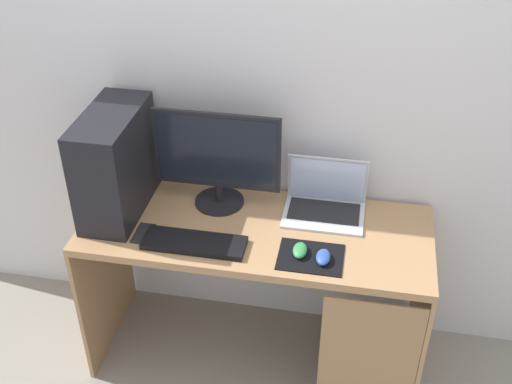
{
  "coord_description": "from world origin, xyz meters",
  "views": [
    {
      "loc": [
        0.39,
        -2.09,
        2.42
      ],
      "look_at": [
        0.0,
        0.0,
        0.96
      ],
      "focal_mm": 44.54,
      "sensor_mm": 36.0,
      "label": 1
    }
  ],
  "objects": [
    {
      "name": "pc_tower",
      "position": [
        -0.61,
        0.03,
        1.01
      ],
      "size": [
        0.21,
        0.47,
        0.46
      ],
      "primitive_type": "cube",
      "color": "black",
      "rests_on": "desk"
    },
    {
      "name": "desk",
      "position": [
        0.02,
        -0.01,
        0.62
      ],
      "size": [
        1.48,
        0.59,
        0.78
      ],
      "color": "#A37A51",
      "rests_on": "ground_plane"
    },
    {
      "name": "wall_back",
      "position": [
        0.0,
        0.33,
        1.3
      ],
      "size": [
        4.0,
        0.05,
        2.6
      ],
      "color": "silver",
      "rests_on": "ground_plane"
    },
    {
      "name": "ground_plane",
      "position": [
        0.0,
        0.0,
        0.0
      ],
      "size": [
        8.0,
        8.0,
        0.0
      ],
      "primitive_type": "plane",
      "color": "gray"
    },
    {
      "name": "mouse_left",
      "position": [
        0.2,
        -0.14,
        0.8
      ],
      "size": [
        0.06,
        0.1,
        0.03
      ],
      "primitive_type": "ellipsoid",
      "color": "#338C4C",
      "rests_on": "mousepad"
    },
    {
      "name": "cell_phone",
      "position": [
        -0.45,
        -0.14,
        0.78
      ],
      "size": [
        0.07,
        0.13,
        0.01
      ],
      "primitive_type": "cube",
      "color": "#232326",
      "rests_on": "desk"
    },
    {
      "name": "laptop",
      "position": [
        0.27,
        0.17,
        0.83
      ],
      "size": [
        0.35,
        0.24,
        0.24
      ],
      "color": "#B7BCC6",
      "rests_on": "desk"
    },
    {
      "name": "keyboard",
      "position": [
        -0.22,
        -0.16,
        0.79
      ],
      "size": [
        0.42,
        0.14,
        0.02
      ],
      "primitive_type": "cube",
      "color": "black",
      "rests_on": "desk"
    },
    {
      "name": "monitor",
      "position": [
        -0.19,
        0.14,
        1.01
      ],
      "size": [
        0.55,
        0.22,
        0.45
      ],
      "color": "black",
      "rests_on": "desk"
    },
    {
      "name": "mouse_right",
      "position": [
        0.3,
        -0.17,
        0.8
      ],
      "size": [
        0.06,
        0.1,
        0.03
      ],
      "primitive_type": "ellipsoid",
      "color": "#2D51B2",
      "rests_on": "mousepad"
    },
    {
      "name": "mousepad",
      "position": [
        0.25,
        -0.15,
        0.78
      ],
      "size": [
        0.26,
        0.2,
        0.0
      ],
      "primitive_type": "cube",
      "color": "black",
      "rests_on": "desk"
    }
  ]
}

